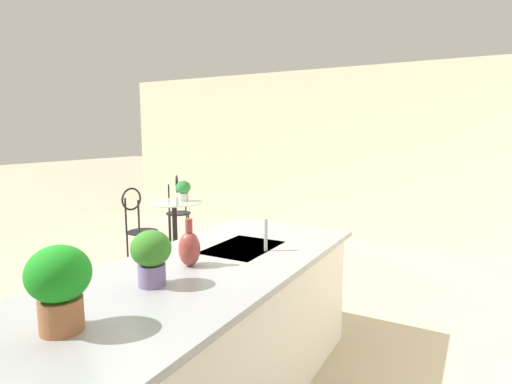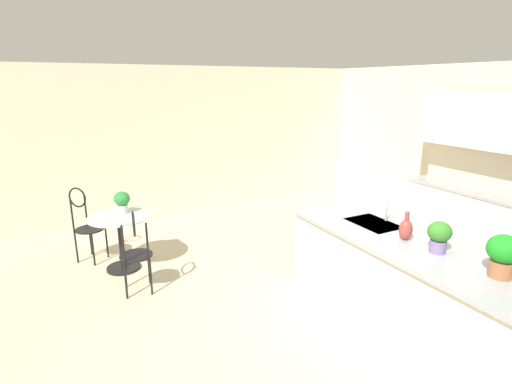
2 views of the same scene
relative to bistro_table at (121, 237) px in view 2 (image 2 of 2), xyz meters
The scene contains 13 objects.
ground_plane 2.82m from the bistro_table, 32.96° to the left, with size 40.00×40.00×0.00m, color beige.
wall_left_window 2.61m from the bistro_table, 141.73° to the left, with size 0.12×7.80×2.70m, color beige.
kitchen_island 3.54m from the bistro_table, 41.90° to the left, with size 2.80×1.06×0.92m.
back_counter_run 5.11m from the bistro_table, 67.68° to the left, with size 2.44×0.64×1.52m.
upper_cabinet_run 5.28m from the bistro_table, 67.57° to the left, with size 2.40×0.36×0.76m.
bistro_table is the anchor object (origin of this frame).
chair_near_window 0.66m from the bistro_table, 144.83° to the right, with size 0.54×0.54×1.04m.
chair_by_island 0.76m from the bistro_table, ahead, with size 0.51×0.43×1.04m.
sink_faucet 3.34m from the bistro_table, 50.64° to the left, with size 0.02×0.02×0.22m, color #B2B5BA.
potted_plant_on_table 0.48m from the bistro_table, 147.99° to the left, with size 0.21×0.21×0.29m.
potted_plant_counter_near 3.80m from the bistro_table, 38.31° to the left, with size 0.21×0.21×0.29m.
potted_plant_counter_far 4.26m from the bistro_table, 34.00° to the left, with size 0.25×0.25×0.35m.
vase_on_counter 3.51m from the bistro_table, 41.55° to the left, with size 0.13×0.13×0.29m.
Camera 2 is at (2.77, -2.19, 2.40)m, focal length 27.75 mm.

